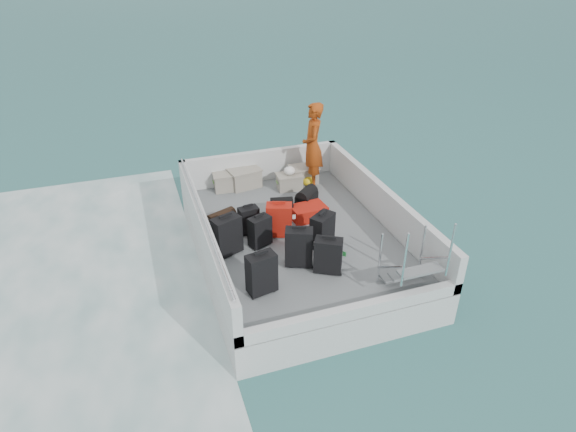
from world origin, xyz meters
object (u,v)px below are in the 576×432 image
object	(u,v)px
crate_0	(228,182)
passenger	(313,146)
crate_1	(245,179)
suitcase_8	(308,212)
suitcase_3	(299,248)
crate_2	(289,182)
suitcase_1	(227,236)
suitcase_7	(322,231)
suitcase_0	(262,274)
suitcase_4	(260,232)
suitcase_6	(328,256)
crate_3	(304,175)
suitcase_2	(249,220)
suitcase_5	(279,220)

from	to	relation	value
crate_0	passenger	xyz separation A→B (m)	(1.80, -0.43, 0.76)
crate_1	suitcase_8	bearing A→B (deg)	-64.63
suitcase_3	crate_2	size ratio (longest dim) A/B	1.33
crate_1	suitcase_3	bearing A→B (deg)	-87.84
crate_2	crate_1	bearing A→B (deg)	155.18
suitcase_1	suitcase_8	distance (m)	1.90
crate_2	suitcase_7	bearing A→B (deg)	-94.77
suitcase_0	suitcase_8	world-z (taller)	suitcase_0
crate_1	crate_2	world-z (taller)	crate_1
suitcase_3	passenger	world-z (taller)	passenger
suitcase_4	crate_2	bearing A→B (deg)	36.07
suitcase_6	crate_1	world-z (taller)	suitcase_6
suitcase_0	suitcase_7	size ratio (longest dim) A/B	1.09
suitcase_4	suitcase_6	xyz separation A→B (m)	(0.84, -1.11, 0.02)
suitcase_8	crate_0	bearing A→B (deg)	29.27
suitcase_3	crate_3	bearing A→B (deg)	89.90
crate_3	suitcase_2	bearing A→B (deg)	-135.65
suitcase_8	passenger	xyz separation A→B (m)	(0.59, 1.33, 0.81)
suitcase_6	passenger	xyz separation A→B (m)	(0.91, 3.06, 0.63)
suitcase_6	crate_2	size ratio (longest dim) A/B	1.19
suitcase_0	passenger	bearing A→B (deg)	45.79
suitcase_1	suitcase_3	bearing A→B (deg)	-55.40
suitcase_1	passenger	distance (m)	3.15
suitcase_2	passenger	bearing A→B (deg)	31.13
crate_2	crate_0	bearing A→B (deg)	161.98
suitcase_5	crate_0	world-z (taller)	suitcase_5
suitcase_5	suitcase_6	size ratio (longest dim) A/B	1.04
suitcase_2	crate_1	world-z (taller)	suitcase_2
suitcase_6	crate_0	xyz separation A→B (m)	(-0.89, 3.49, -0.13)
crate_3	suitcase_0	bearing A→B (deg)	-119.89
passenger	suitcase_0	bearing A→B (deg)	-16.76
suitcase_5	passenger	size ratio (longest dim) A/B	0.34
passenger	suitcase_8	bearing A→B (deg)	-7.77
suitcase_6	suitcase_5	bearing A→B (deg)	137.53
suitcase_7	crate_1	distance (m)	2.85
suitcase_0	suitcase_2	xyz separation A→B (m)	(0.26, 1.76, -0.08)
suitcase_6	crate_3	xyz separation A→B (m)	(0.81, 3.27, -0.13)
suitcase_0	crate_0	world-z (taller)	suitcase_0
suitcase_2	suitcase_4	xyz separation A→B (m)	(0.07, -0.49, 0.03)
suitcase_5	crate_1	bearing A→B (deg)	112.83
suitcase_1	suitcase_8	size ratio (longest dim) A/B	1.06
suitcase_3	crate_2	bearing A→B (deg)	96.02
suitcase_1	crate_1	world-z (taller)	suitcase_1
suitcase_8	crate_1	bearing A→B (deg)	20.01
crate_2	suitcase_3	bearing A→B (deg)	-105.91
suitcase_5	crate_3	distance (m)	2.30
suitcase_3	suitcase_6	world-z (taller)	suitcase_3
passenger	suitcase_4	bearing A→B (deg)	-25.74
suitcase_0	crate_3	distance (m)	3.97
suitcase_3	crate_2	xyz separation A→B (m)	(0.78, 2.75, -0.19)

